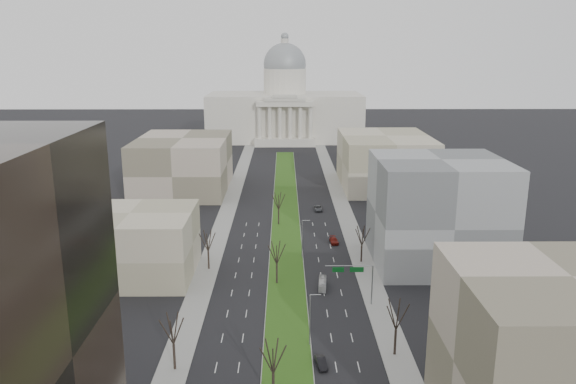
{
  "coord_description": "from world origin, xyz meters",
  "views": [
    {
      "loc": [
        -0.46,
        -28.31,
        47.78
      ],
      "look_at": [
        0.5,
        104.7,
        13.36
      ],
      "focal_mm": 35.0,
      "sensor_mm": 36.0,
      "label": 1
    }
  ],
  "objects_px": {
    "car_red": "(334,240)",
    "box_van": "(322,284)",
    "car_black": "(321,362)",
    "car_grey_far": "(318,208)"
  },
  "relations": [
    {
      "from": "car_black",
      "to": "box_van",
      "type": "relative_size",
      "value": 0.64
    },
    {
      "from": "car_red",
      "to": "box_van",
      "type": "relative_size",
      "value": 0.73
    },
    {
      "from": "car_black",
      "to": "car_red",
      "type": "xyz_separation_m",
      "value": [
        6.85,
        56.2,
        0.01
      ]
    },
    {
      "from": "car_red",
      "to": "car_grey_far",
      "type": "relative_size",
      "value": 0.93
    },
    {
      "from": "car_red",
      "to": "car_grey_far",
      "type": "xyz_separation_m",
      "value": [
        -2.25,
        29.09,
        0.02
      ]
    },
    {
      "from": "car_red",
      "to": "box_van",
      "type": "height_order",
      "value": "box_van"
    },
    {
      "from": "car_black",
      "to": "box_van",
      "type": "xyz_separation_m",
      "value": [
        2.16,
        29.18,
        0.22
      ]
    },
    {
      "from": "car_grey_far",
      "to": "car_black",
      "type": "bearing_deg",
      "value": -92.79
    },
    {
      "from": "car_black",
      "to": "car_grey_far",
      "type": "bearing_deg",
      "value": 78.19
    },
    {
      "from": "car_black",
      "to": "car_red",
      "type": "bearing_deg",
      "value": 74.33
    }
  ]
}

